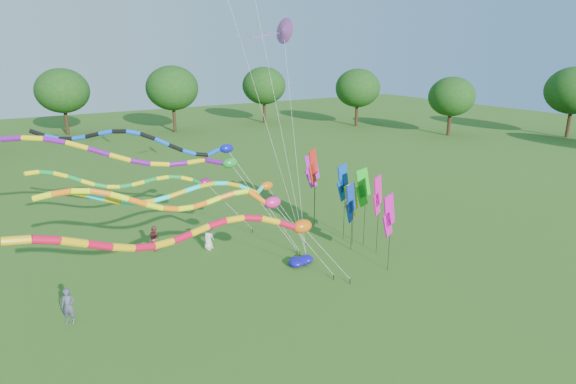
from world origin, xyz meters
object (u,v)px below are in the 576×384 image
person_b (68,306)px  person_c (155,238)px  blue_nylon_heap (298,261)px  tube_kite_orange (198,200)px  person_a (209,237)px  tube_kite_red (216,231)px

person_b → person_c: size_ratio=1.11×
blue_nylon_heap → person_b: 12.23m
tube_kite_orange → person_c: bearing=97.8°
person_a → person_b: person_b is taller
tube_kite_red → tube_kite_orange: bearing=85.3°
tube_kite_orange → person_b: (-5.70, 1.91, -4.57)m
person_c → person_b: bearing=126.9°
tube_kite_red → person_c: (0.22, 10.23, -3.90)m
person_a → person_b: 9.78m
tube_kite_red → person_c: 10.95m
tube_kite_red → blue_nylon_heap: size_ratio=10.21×
tube_kite_red → person_b: size_ratio=8.73×
person_b → blue_nylon_heap: bearing=30.4°
tube_kite_red → blue_nylon_heap: tube_kite_red is taller
tube_kite_orange → person_a: (3.00, 6.39, -4.62)m
tube_kite_orange → blue_nylon_heap: bearing=22.5°
tube_kite_orange → blue_nylon_heap: size_ratio=9.07×
tube_kite_orange → person_c: (0.14, 8.06, -4.66)m
person_a → person_c: 3.31m
blue_nylon_heap → person_c: (-6.37, 6.47, 0.54)m
person_b → person_c: (5.84, 6.15, -0.09)m
person_a → tube_kite_orange: bearing=-149.8°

